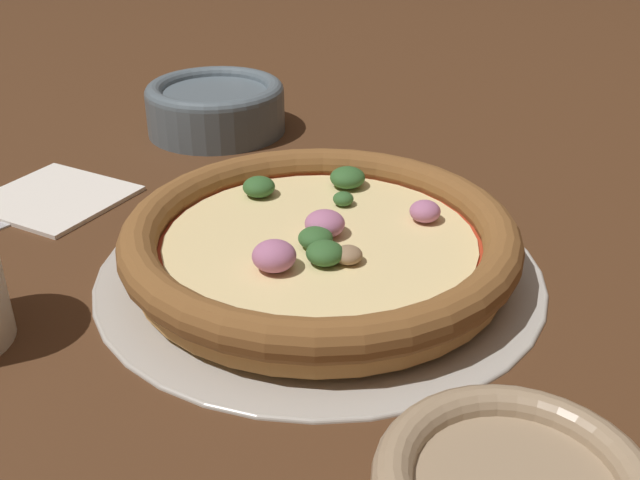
# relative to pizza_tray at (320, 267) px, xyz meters

# --- Properties ---
(ground_plane) EXTENTS (3.00, 3.00, 0.00)m
(ground_plane) POSITION_rel_pizza_tray_xyz_m (0.00, 0.00, -0.00)
(ground_plane) COLOR #4C2D19
(pizza_tray) EXTENTS (0.34, 0.34, 0.01)m
(pizza_tray) POSITION_rel_pizza_tray_xyz_m (0.00, 0.00, 0.00)
(pizza_tray) COLOR #B7B2A8
(pizza_tray) RESTS_ON ground_plane
(pizza) EXTENTS (0.30, 0.30, 0.04)m
(pizza) POSITION_rel_pizza_tray_xyz_m (0.00, -0.00, 0.02)
(pizza) COLOR tan
(pizza) RESTS_ON pizza_tray
(bowl_far) EXTENTS (0.15, 0.15, 0.06)m
(bowl_far) POSITION_rel_pizza_tray_xyz_m (0.27, -0.19, 0.03)
(bowl_far) COLOR slate
(bowl_far) RESTS_ON ground_plane
(napkin) EXTENTS (0.13, 0.13, 0.01)m
(napkin) POSITION_rel_pizza_tray_xyz_m (0.28, 0.03, 0.00)
(napkin) COLOR white
(napkin) RESTS_ON ground_plane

